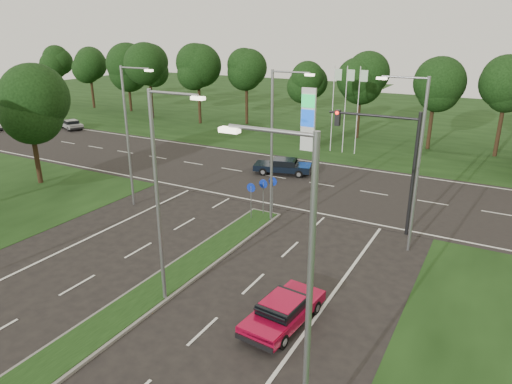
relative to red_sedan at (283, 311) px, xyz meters
The scene contains 18 objects.
ground 9.21m from the red_sedan, 130.77° to the right, with size 160.00×160.00×0.00m, color black.
verge_far 48.42m from the red_sedan, 97.12° to the left, with size 160.00×50.00×0.02m, color black.
cross_road 18.08m from the red_sedan, 109.39° to the left, with size 160.00×12.00×0.02m, color black.
median_kerb 6.71m from the red_sedan, 153.76° to the right, with size 2.00×26.00×0.12m, color slate.
streetlight_median_near 6.77m from the red_sedan, 169.17° to the right, with size 2.53×0.22×9.00m.
streetlight_median_far 11.26m from the red_sedan, 118.93° to the left, with size 2.53×0.22×9.00m.
streetlight_left_far 16.55m from the red_sedan, 153.77° to the left, with size 2.53×0.22×9.00m.
streetlight_right_far 10.47m from the red_sedan, 72.79° to the left, with size 2.53×0.22×9.00m.
streetlight_right_near 7.24m from the red_sedan, 60.52° to the right, with size 2.53×0.22×9.00m.
traffic_signal 11.82m from the red_sedan, 83.84° to the left, with size 5.10×0.42×7.00m.
median_signs 11.24m from the red_sedan, 122.42° to the left, with size 1.16×1.76×2.38m.
gas_pylon 27.99m from the red_sedan, 110.56° to the left, with size 5.80×1.26×8.00m.
tree_left_far 25.50m from the red_sedan, 163.73° to the left, with size 5.20×5.20×8.86m.
treeline_far 34.07m from the red_sedan, 100.14° to the left, with size 6.00×6.00×9.90m.
red_sedan is the anchor object (origin of this frame).
navy_sedan 20.12m from the red_sedan, 115.84° to the left, with size 4.85×3.03×1.24m.
far_car_a 44.23m from the red_sedan, 150.12° to the left, with size 4.07×2.85×1.08m.
far_car_c 54.94m from the red_sedan, 157.04° to the left, with size 4.50×3.22×1.19m.
Camera 1 is at (12.49, -6.99, 11.02)m, focal length 32.00 mm.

